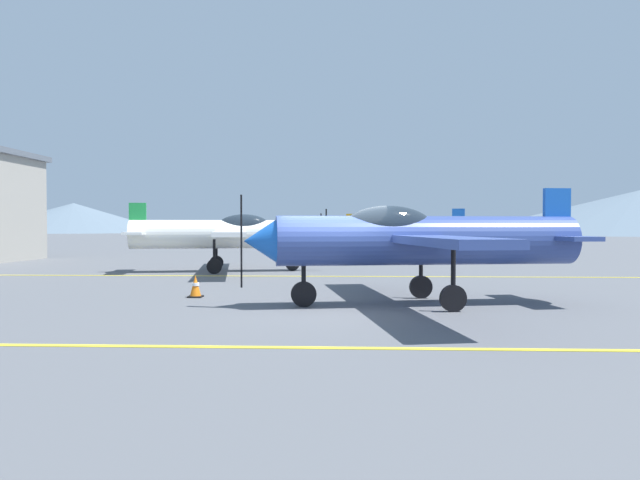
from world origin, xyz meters
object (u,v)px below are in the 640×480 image
Objects in this scene: traffic_cone_front at (195,286)px; airplane_near at (415,239)px; airplane_far at (392,231)px; airplane_mid at (228,233)px; airplane_back at (397,230)px.

airplane_near is at bearing -12.15° from traffic_cone_front.
airplane_near is 5.83m from traffic_cone_front.
airplane_near and airplane_far have the same top height.
traffic_cone_front is (0.85, -8.37, -1.28)m from airplane_mid.
airplane_mid is 1.00× the size of airplane_back.
airplane_mid and airplane_far have the same top height.
airplane_near reaches higher than traffic_cone_front.
airplane_far is 1.00× the size of airplane_back.
airplane_mid is (-6.40, 9.57, 0.00)m from airplane_near.
airplane_near and airplane_back have the same top height.
airplane_back is (2.38, 29.99, 0.00)m from airplane_near.
airplane_mid is at bearing 95.78° from traffic_cone_front.
airplane_mid is 22.23m from airplane_back.
airplane_far and airplane_back have the same top height.
airplane_far is at bearing -96.74° from airplane_back.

